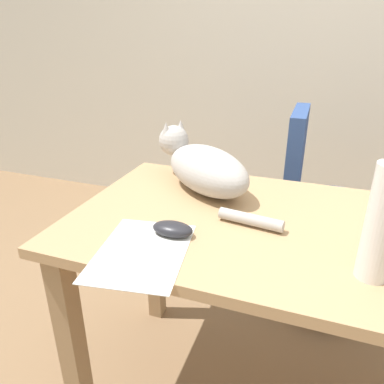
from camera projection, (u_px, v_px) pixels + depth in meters
The scene contains 7 objects.
back_wall at pixel (370, 14), 2.02m from camera, with size 6.00×0.04×2.60m, color beige.
desk at pixel (367, 270), 0.97m from camera, with size 1.66×0.69×0.71m.
office_chair at pixel (318, 225), 1.67m from camera, with size 0.48×0.48×0.91m.
cat at pixel (203, 166), 1.20m from camera, with size 0.50×0.40×0.20m.
computer_mouse at pixel (173, 229), 0.94m from camera, with size 0.11×0.06×0.04m, color #232328.
paper_sheet at pixel (142, 251), 0.88m from camera, with size 0.21×0.30×0.00m, color white.
spray_bottle at pixel (382, 222), 0.74m from camera, with size 0.07×0.07×0.28m.
Camera 1 is at (-0.17, -0.91, 1.20)m, focal length 34.00 mm.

